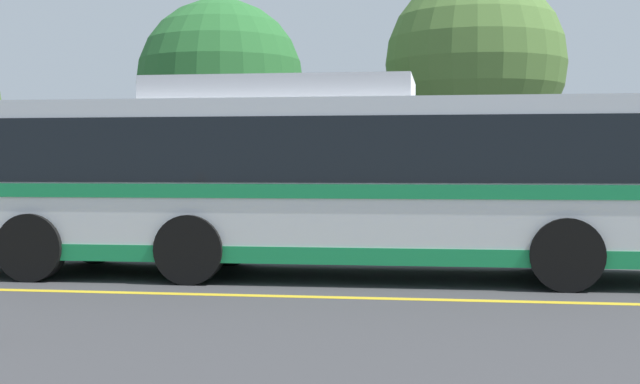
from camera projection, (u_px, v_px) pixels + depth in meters
name	position (u px, v px, depth m)	size (l,w,h in m)	color
ground_plane	(353.00, 275.00, 13.79)	(220.00, 220.00, 0.00)	#38383A
lane_strip_0	(294.00, 296.00, 11.53)	(0.20, 31.39, 0.01)	gold
curb_strip	(360.00, 240.00, 19.40)	(39.39, 0.36, 0.15)	#99999E
transit_bus	(319.00, 177.00, 13.66)	(11.74, 2.88, 3.02)	silver
parked_car_1	(131.00, 215.00, 18.57)	(4.33, 1.97, 1.29)	#4C3823
tree_1	(220.00, 83.00, 22.55)	(4.22, 4.22, 5.90)	#513823
tree_2	(476.00, 64.00, 22.31)	(4.52, 4.52, 6.53)	#513823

